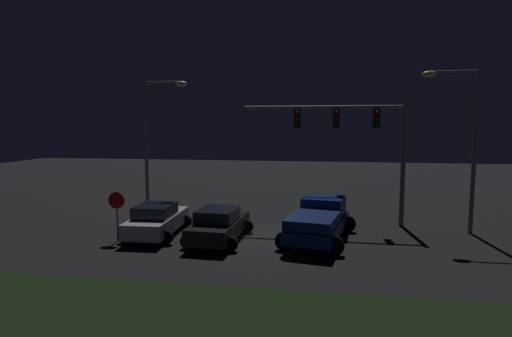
{
  "coord_description": "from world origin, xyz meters",
  "views": [
    {
      "loc": [
        2.65,
        -18.64,
        5.22
      ],
      "look_at": [
        -0.46,
        1.08,
        3.08
      ],
      "focal_mm": 29.02,
      "sensor_mm": 36.0,
      "label": 1
    }
  ],
  "objects_px": {
    "street_lamp_left": "(155,131)",
    "stop_sign": "(117,207)",
    "car_sedan_far": "(157,220)",
    "street_lamp_right": "(463,130)",
    "traffic_signal_gantry": "(355,131)",
    "pickup_truck": "(319,218)",
    "car_sedan": "(219,225)"
  },
  "relations": [
    {
      "from": "street_lamp_left",
      "to": "stop_sign",
      "type": "xyz_separation_m",
      "value": [
        0.14,
        -4.82,
        -3.3
      ]
    },
    {
      "from": "car_sedan",
      "to": "street_lamp_left",
      "type": "xyz_separation_m",
      "value": [
        -4.64,
        4.11,
        4.12
      ]
    },
    {
      "from": "street_lamp_left",
      "to": "traffic_signal_gantry",
      "type": "bearing_deg",
      "value": 0.06
    },
    {
      "from": "street_lamp_left",
      "to": "street_lamp_right",
      "type": "height_order",
      "value": "street_lamp_right"
    },
    {
      "from": "car_sedan",
      "to": "street_lamp_right",
      "type": "bearing_deg",
      "value": -71.4
    },
    {
      "from": "street_lamp_right",
      "to": "stop_sign",
      "type": "distance_m",
      "value": 16.41
    },
    {
      "from": "street_lamp_left",
      "to": "stop_sign",
      "type": "distance_m",
      "value": 5.84
    },
    {
      "from": "pickup_truck",
      "to": "street_lamp_left",
      "type": "distance_m",
      "value": 10.38
    },
    {
      "from": "street_lamp_right",
      "to": "street_lamp_left",
      "type": "bearing_deg",
      "value": 176.37
    },
    {
      "from": "pickup_truck",
      "to": "stop_sign",
      "type": "relative_size",
      "value": 2.55
    },
    {
      "from": "traffic_signal_gantry",
      "to": "pickup_truck",
      "type": "bearing_deg",
      "value": -118.34
    },
    {
      "from": "traffic_signal_gantry",
      "to": "stop_sign",
      "type": "relative_size",
      "value": 3.73
    },
    {
      "from": "pickup_truck",
      "to": "street_lamp_right",
      "type": "height_order",
      "value": "street_lamp_right"
    },
    {
      "from": "traffic_signal_gantry",
      "to": "street_lamp_left",
      "type": "xyz_separation_m",
      "value": [
        -10.82,
        -0.01,
        -0.04
      ]
    },
    {
      "from": "traffic_signal_gantry",
      "to": "car_sedan",
      "type": "bearing_deg",
      "value": -146.29
    },
    {
      "from": "pickup_truck",
      "to": "car_sedan",
      "type": "height_order",
      "value": "pickup_truck"
    },
    {
      "from": "pickup_truck",
      "to": "car_sedan_far",
      "type": "distance_m",
      "value": 7.59
    },
    {
      "from": "pickup_truck",
      "to": "street_lamp_left",
      "type": "bearing_deg",
      "value": 81.81
    },
    {
      "from": "street_lamp_left",
      "to": "street_lamp_right",
      "type": "distance_m",
      "value": 15.76
    },
    {
      "from": "pickup_truck",
      "to": "car_sedan_far",
      "type": "xyz_separation_m",
      "value": [
        -7.58,
        -0.47,
        -0.26
      ]
    },
    {
      "from": "car_sedan",
      "to": "traffic_signal_gantry",
      "type": "xyz_separation_m",
      "value": [
        6.18,
        4.12,
        4.16
      ]
    },
    {
      "from": "street_lamp_right",
      "to": "traffic_signal_gantry",
      "type": "bearing_deg",
      "value": 168.37
    },
    {
      "from": "traffic_signal_gantry",
      "to": "street_lamp_left",
      "type": "height_order",
      "value": "street_lamp_left"
    },
    {
      "from": "street_lamp_left",
      "to": "car_sedan_far",
      "type": "bearing_deg",
      "value": -67.4
    },
    {
      "from": "car_sedan",
      "to": "traffic_signal_gantry",
      "type": "relative_size",
      "value": 0.54
    },
    {
      "from": "traffic_signal_gantry",
      "to": "street_lamp_left",
      "type": "relative_size",
      "value": 1.09
    },
    {
      "from": "car_sedan_far",
      "to": "stop_sign",
      "type": "bearing_deg",
      "value": 127.98
    },
    {
      "from": "stop_sign",
      "to": "street_lamp_left",
      "type": "bearing_deg",
      "value": 91.62
    },
    {
      "from": "pickup_truck",
      "to": "traffic_signal_gantry",
      "type": "height_order",
      "value": "traffic_signal_gantry"
    },
    {
      "from": "street_lamp_left",
      "to": "street_lamp_right",
      "type": "bearing_deg",
      "value": -3.63
    },
    {
      "from": "car_sedan_far",
      "to": "car_sedan",
      "type": "bearing_deg",
      "value": -100.61
    },
    {
      "from": "car_sedan_far",
      "to": "traffic_signal_gantry",
      "type": "height_order",
      "value": "traffic_signal_gantry"
    }
  ]
}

